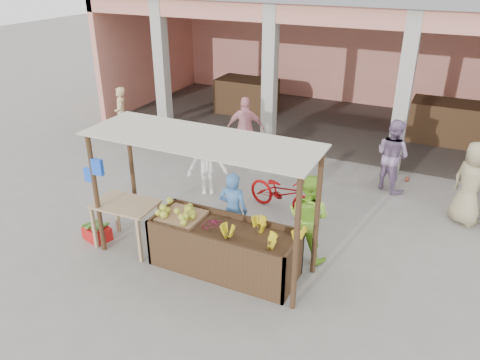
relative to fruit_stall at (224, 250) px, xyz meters
The scene contains 20 objects.
ground 0.64m from the fruit_stall, behind, with size 60.00×60.00×0.00m, color gray.
market_building 9.23m from the fruit_stall, 92.86° to the left, with size 14.40×6.40×4.20m.
fruit_stall is the anchor object (origin of this frame).
stall_awning 1.66m from the fruit_stall, behind, with size 4.09×1.35×2.39m.
banana_heap 0.86m from the fruit_stall, ahead, with size 1.23×0.67×0.22m, color yellow, non-canonical shape.
melon_tray 1.06m from the fruit_stall, behind, with size 0.84×0.72×0.22m.
berry_heap 0.51m from the fruit_stall, behind, with size 0.49×0.40×0.16m, color maroon.
side_table 2.04m from the fruit_stall, behind, with size 1.18×0.82×0.93m.
papaya_pile 2.10m from the fruit_stall, behind, with size 0.68×0.39×0.19m, color #42872C, non-canonical shape.
red_crate 2.73m from the fruit_stall, behind, with size 0.52×0.37×0.27m, color red.
plantain_bundle 2.72m from the fruit_stall, behind, with size 0.43×0.30×0.09m, color #539335, non-canonical shape.
produce_sacks 5.58m from the fruit_stall, 65.78° to the left, with size 0.74×0.46×0.56m.
vendor_blue 0.87m from the fruit_stall, 104.33° to the left, with size 0.62×0.45×1.65m, color #487FC7.
vendor_green 1.63m from the fruit_stall, 40.18° to the left, with size 0.84×0.49×1.74m, color #98DC39.
motorcycle 2.40m from the fruit_stall, 85.63° to the left, with size 1.80×0.62×0.94m, color #9B0708.
shopper_a 3.02m from the fruit_stall, 124.75° to the left, with size 1.01×0.50×1.57m, color white.
shopper_b 5.09m from the fruit_stall, 110.68° to the left, with size 1.08×0.58×1.84m, color pink.
shopper_c 5.28m from the fruit_stall, 43.83° to the left, with size 0.95×0.62×1.98m, color tan.
shopper_e 7.40m from the fruit_stall, 141.94° to the left, with size 0.61×0.46×1.64m, color #E6BA80.
shopper_f 5.02m from the fruit_stall, 65.39° to the left, with size 0.92×0.53×1.89m, color #9A7CA5.
Camera 1 is at (3.71, -6.06, 5.08)m, focal length 35.00 mm.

